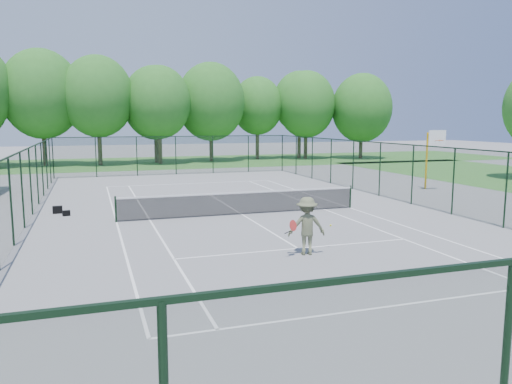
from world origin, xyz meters
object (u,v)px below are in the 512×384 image
(tennis_net, at_px, (242,202))
(tennis_player, at_px, (307,226))
(basketball_goal, at_px, (432,148))
(sports_bag_a, at_px, (58,210))

(tennis_net, relative_size, tennis_player, 5.67)
(tennis_net, relative_size, basketball_goal, 3.04)
(tennis_player, bearing_deg, sports_bag_a, 128.15)
(basketball_goal, distance_m, tennis_player, 17.62)
(tennis_net, xyz_separation_m, sports_bag_a, (-7.94, 2.93, -0.41))
(tennis_net, relative_size, sports_bag_a, 26.12)
(tennis_net, distance_m, basketball_goal, 14.15)
(tennis_net, height_order, basketball_goal, basketball_goal)
(tennis_player, bearing_deg, tennis_net, 89.78)
(tennis_net, bearing_deg, sports_bag_a, 159.75)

